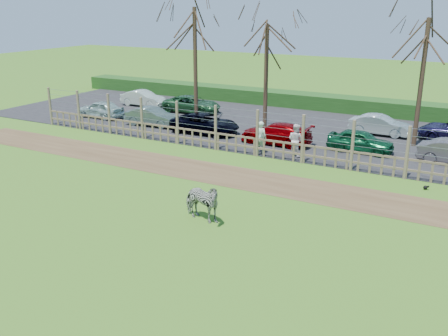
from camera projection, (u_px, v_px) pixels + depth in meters
The scene contains 20 objects.
ground at pixel (172, 208), 19.75m from camera, with size 120.00×120.00×0.00m, color #669C32.
dirt_strip at pixel (226, 175), 23.51m from camera, with size 34.00×2.80×0.01m, color brown.
asphalt at pixel (300, 130), 31.85m from camera, with size 44.00×13.00×0.04m, color #232326.
hedge at pixel (332, 103), 37.52m from camera, with size 46.00×2.00×1.10m, color #1E4716.
fence at pixel (257, 142), 26.18m from camera, with size 30.16×0.16×2.50m.
tree_left at pixel (195, 38), 31.35m from camera, with size 4.80×4.80×7.88m.
tree_mid at pixel (267, 52), 30.39m from camera, with size 4.80×4.80×6.83m.
tree_right at pixel (425, 52), 26.62m from camera, with size 4.80×4.80×7.35m.
zebra at pixel (201, 202), 18.38m from camera, with size 0.81×1.79×1.51m, color gray.
visitor_a at pixel (261, 137), 26.67m from camera, with size 0.63×0.41×1.72m, color #BEE8B9.
visitor_b at pixel (296, 140), 26.07m from camera, with size 0.84×0.65×1.72m, color silver.
crow at pixel (426, 187), 21.67m from camera, with size 0.24×0.18×0.20m.
car_0 at pixel (100, 109), 34.97m from camera, with size 1.42×3.52×1.20m, color #AAC6BC.
car_1 at pixel (152, 117), 32.66m from camera, with size 1.27×3.64×1.20m, color #536961.
car_2 at pixel (205, 124), 30.79m from camera, with size 1.99×4.32×1.20m, color black.
car_3 at pixel (276, 133), 28.46m from camera, with size 1.68×4.13×1.20m, color #810003.
car_4 at pixel (361, 141), 26.92m from camera, with size 1.42×3.52×1.20m, color #0D4F2A.
car_7 at pixel (143, 98), 38.93m from camera, with size 1.27×3.64×1.20m, color silver.
car_8 at pixel (192, 104), 36.68m from camera, with size 1.99×4.32×1.20m, color #25582D.
car_11 at pixel (380, 125), 30.43m from camera, with size 1.27×3.64×1.20m, color #B0C2BB.
Camera 1 is at (10.51, -15.06, 7.73)m, focal length 40.00 mm.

